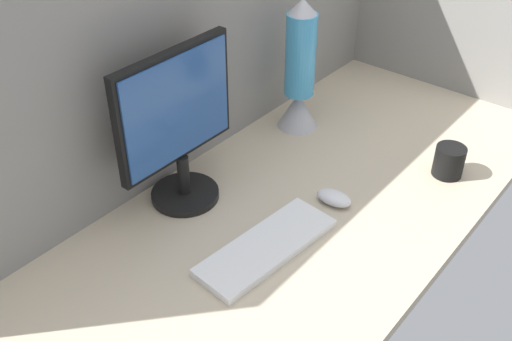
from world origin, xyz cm
name	(u,v)px	position (x,y,z in cm)	size (l,w,h in cm)	color
ground_plane	(296,207)	(0.00, 0.00, -1.50)	(180.00, 80.00, 3.00)	tan
cubicle_wall_back	(186,39)	(0.00, 37.50, 35.70)	(180.00, 5.00, 71.41)	gray
monitor	(177,123)	(-16.87, 25.11, 22.57)	(36.10, 18.00, 41.77)	black
keyboard	(267,247)	(-19.26, -5.13, 1.00)	(37.00, 13.00, 2.00)	silver
mouse	(334,198)	(6.04, -7.62, 1.70)	(5.60, 9.60, 3.40)	silver
mug_black_travel	(449,161)	(37.06, -24.98, 4.42)	(8.36, 8.36, 8.84)	black
lava_lamp	(300,76)	(31.96, 23.13, 17.28)	(12.58, 12.58, 41.19)	#A5A5AD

